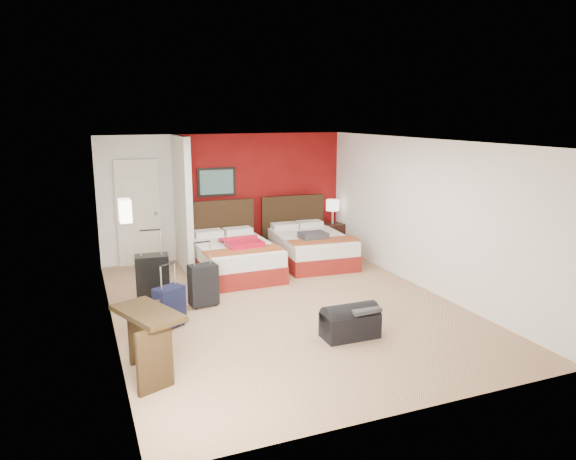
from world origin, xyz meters
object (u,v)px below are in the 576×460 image
nightstand (332,236)px  suitcase_navy (170,308)px  suitcase_black (153,280)px  table_lamp (333,212)px  desk (149,343)px  suitcase_charcoal (203,286)px  bed_right (311,249)px  bed_left (235,259)px  red_suitcase_open (241,242)px  duffel_bag (350,324)px

nightstand → suitcase_navy: 5.08m
nightstand → suitcase_black: 4.59m
table_lamp → desk: bearing=-135.5°
suitcase_black → suitcase_navy: size_ratio=1.36×
suitcase_black → suitcase_charcoal: size_ratio=1.20×
bed_right → suitcase_black: (-3.25, -1.23, 0.10)m
bed_left → red_suitcase_open: 0.37m
duffel_bag → red_suitcase_open: bearing=99.4°
bed_right → desk: bearing=-131.5°
suitcase_black → suitcase_navy: bearing=-79.7°
red_suitcase_open → nightstand: 2.66m
nightstand → suitcase_black: bearing=-161.1°
bed_left → desk: size_ratio=2.08×
red_suitcase_open → suitcase_navy: (-1.64, -1.98, -0.35)m
bed_left → table_lamp: bearing=20.8°
suitcase_navy → bed_left: bearing=23.5°
suitcase_black → suitcase_charcoal: bearing=-22.9°
bed_right → table_lamp: 1.31m
duffel_bag → desk: (-2.59, -0.08, 0.20)m
suitcase_navy → red_suitcase_open: bearing=20.4°
bed_left → nightstand: size_ratio=3.37×
suitcase_charcoal → suitcase_black: bearing=144.3°
bed_right → suitcase_navy: bearing=-140.7°
bed_right → suitcase_charcoal: bearing=-143.8°
bed_left → suitcase_charcoal: bearing=-123.9°
duffel_bag → suitcase_charcoal: bearing=129.4°
bed_right → desk: size_ratio=2.01×
bed_right → suitcase_black: suitcase_black is taller
bed_left → red_suitcase_open: bearing=-46.3°
bed_left → bed_right: size_ratio=1.03×
bed_right → nightstand: bearing=47.0°
duffel_bag → desk: size_ratio=0.80×
red_suitcase_open → suitcase_black: 1.97m
nightstand → suitcase_navy: (-4.03, -3.08, -0.01)m
bed_right → red_suitcase_open: bearing=-165.3°
suitcase_navy → duffel_bag: bearing=-59.7°
bed_right → suitcase_charcoal: (-2.55, -1.62, 0.03)m
nightstand → table_lamp: (0.00, 0.00, 0.54)m
nightstand → suitcase_charcoal: bearing=-152.1°
table_lamp → duffel_bag: size_ratio=0.70×
suitcase_charcoal → desk: 2.23m
suitcase_navy → duffel_bag: (2.14, -1.23, -0.09)m
table_lamp → duffel_bag: table_lamp is taller
suitcase_charcoal → suitcase_navy: bearing=-140.5°
duffel_bag → suitcase_black: bearing=134.8°
bed_left → bed_right: 1.64m
table_lamp → suitcase_charcoal: table_lamp is taller
bed_left → red_suitcase_open: (0.10, -0.10, 0.34)m
bed_right → table_lamp: bearing=47.0°
bed_left → desk: 3.92m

